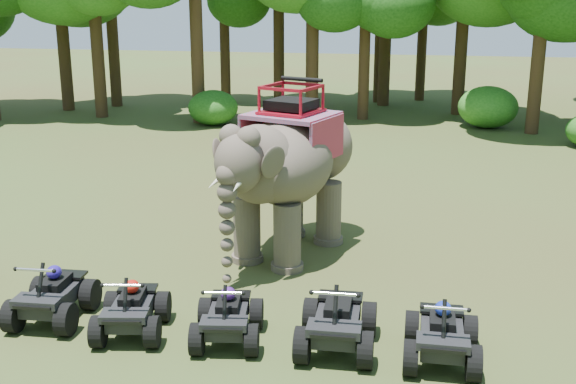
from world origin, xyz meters
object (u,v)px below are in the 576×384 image
(elephant, at_px, (289,169))
(atv_1, at_px, (131,303))
(atv_2, at_px, (228,310))
(atv_3, at_px, (337,313))
(atv_0, at_px, (52,288))
(atv_4, at_px, (442,327))

(elephant, distance_m, atv_1, 5.28)
(elephant, distance_m, atv_2, 4.84)
(atv_1, distance_m, atv_2, 1.79)
(atv_2, xyz_separation_m, atv_3, (1.94, 0.06, 0.07))
(elephant, bearing_deg, atv_1, -94.30)
(atv_3, bearing_deg, atv_1, -179.89)
(atv_1, xyz_separation_m, atv_2, (1.79, 0.04, -0.01))
(atv_0, height_order, atv_2, atv_0)
(atv_3, relative_size, atv_4, 1.06)
(atv_0, height_order, atv_4, atv_0)
(atv_2, relative_size, atv_4, 0.94)
(atv_0, relative_size, atv_1, 1.06)
(elephant, distance_m, atv_4, 5.97)
(elephant, relative_size, atv_0, 2.81)
(atv_0, bearing_deg, atv_4, -4.59)
(elephant, bearing_deg, atv_4, -34.09)
(atv_1, bearing_deg, atv_3, -8.23)
(atv_0, xyz_separation_m, atv_1, (1.67, -0.25, -0.04))
(atv_1, xyz_separation_m, atv_3, (3.73, 0.10, 0.06))
(atv_3, bearing_deg, atv_0, 177.01)
(atv_0, xyz_separation_m, atv_2, (3.46, -0.21, -0.04))
(atv_0, height_order, atv_1, atv_0)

